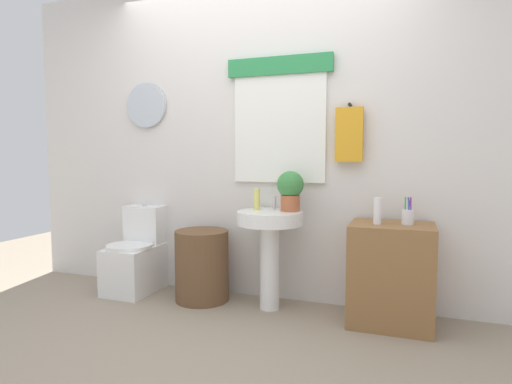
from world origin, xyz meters
TOP-DOWN VIEW (x-y plane):
  - ground_plane at (0.00, 0.00)m, footprint 8.00×8.00m
  - back_wall at (0.00, 1.15)m, footprint 4.40×0.18m
  - toilet at (-1.04, 0.88)m, footprint 0.38×0.51m
  - laundry_hamper at (-0.40, 0.85)m, footprint 0.43×0.43m
  - pedestal_sink at (0.17, 0.85)m, footprint 0.49×0.49m
  - faucet at (0.17, 0.97)m, footprint 0.03×0.03m
  - wooden_cabinet at (1.05, 0.85)m, footprint 0.55×0.44m
  - soap_bottle at (0.05, 0.90)m, footprint 0.05×0.05m
  - potted_plant at (0.31, 0.91)m, footprint 0.20×0.20m
  - lotion_bottle at (0.95, 0.81)m, footprint 0.05×0.05m
  - toothbrush_cup at (1.14, 0.87)m, footprint 0.08×0.08m

SIDE VIEW (x-z plane):
  - ground_plane at x=0.00m, z-range 0.00..0.00m
  - toilet at x=-1.04m, z-range -0.09..0.65m
  - laundry_hamper at x=-0.40m, z-range 0.00..0.56m
  - wooden_cabinet at x=1.05m, z-range 0.00..0.70m
  - pedestal_sink at x=0.17m, z-range 0.18..0.93m
  - toothbrush_cup at x=1.14m, z-range 0.66..0.84m
  - lotion_bottle at x=0.95m, z-range 0.70..0.88m
  - faucet at x=0.17m, z-range 0.75..0.85m
  - soap_bottle at x=0.05m, z-range 0.75..0.91m
  - potted_plant at x=0.31m, z-range 0.76..1.06m
  - back_wall at x=0.00m, z-range 0.00..2.60m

